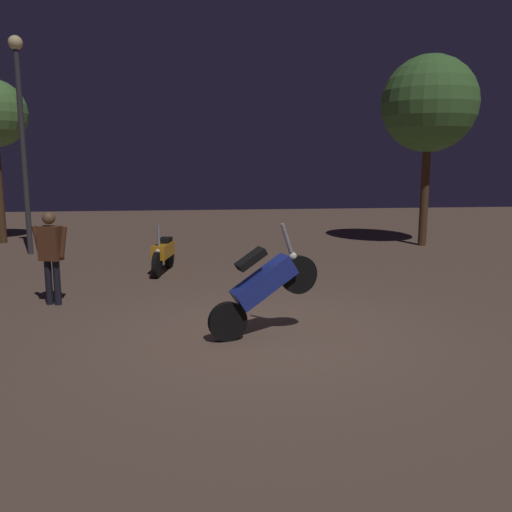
{
  "coord_description": "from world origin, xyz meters",
  "views": [
    {
      "loc": [
        -1.0,
        -7.55,
        2.52
      ],
      "look_at": [
        -0.03,
        0.96,
        1.0
      ],
      "focal_mm": 38.37,
      "sensor_mm": 36.0,
      "label": 1
    }
  ],
  "objects_px": {
    "streetlamp_near": "(21,121)",
    "motorcycle_blue_foreground": "(264,286)",
    "person_rider_beside": "(51,250)",
    "motorcycle_orange_parked_left": "(163,253)"
  },
  "relations": [
    {
      "from": "motorcycle_orange_parked_left",
      "to": "person_rider_beside",
      "type": "xyz_separation_m",
      "value": [
        -1.78,
        -2.57,
        0.53
      ]
    },
    {
      "from": "streetlamp_near",
      "to": "motorcycle_orange_parked_left",
      "type": "bearing_deg",
      "value": -37.77
    },
    {
      "from": "motorcycle_blue_foreground",
      "to": "person_rider_beside",
      "type": "relative_size",
      "value": 1.0
    },
    {
      "from": "person_rider_beside",
      "to": "motorcycle_blue_foreground",
      "type": "bearing_deg",
      "value": 75.62
    },
    {
      "from": "motorcycle_orange_parked_left",
      "to": "streetlamp_near",
      "type": "height_order",
      "value": "streetlamp_near"
    },
    {
      "from": "person_rider_beside",
      "to": "motorcycle_orange_parked_left",
      "type": "bearing_deg",
      "value": 162.96
    },
    {
      "from": "motorcycle_blue_foreground",
      "to": "motorcycle_orange_parked_left",
      "type": "bearing_deg",
      "value": 93.76
    },
    {
      "from": "motorcycle_blue_foreground",
      "to": "streetlamp_near",
      "type": "xyz_separation_m",
      "value": [
        -5.35,
        7.58,
        2.76
      ]
    },
    {
      "from": "streetlamp_near",
      "to": "motorcycle_blue_foreground",
      "type": "bearing_deg",
      "value": -54.75
    },
    {
      "from": "motorcycle_blue_foreground",
      "to": "streetlamp_near",
      "type": "bearing_deg",
      "value": 109.57
    }
  ]
}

